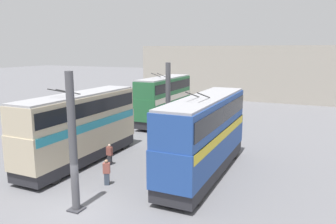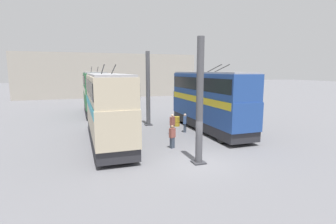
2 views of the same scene
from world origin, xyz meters
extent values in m
plane|color=slate|center=(0.00, 0.00, 0.00)|extent=(240.00, 240.00, 0.00)
cube|color=#A8A093|center=(40.32, 0.00, 4.40)|extent=(0.50, 36.00, 8.80)
cylinder|color=#4C4C51|center=(-0.03, 0.00, 3.59)|extent=(0.40, 0.40, 7.17)
cube|color=#333338|center=(-0.03, 0.00, 0.04)|extent=(0.73, 0.73, 0.08)
cylinder|color=#4C4C51|center=(11.42, 0.00, 3.59)|extent=(0.40, 0.40, 7.17)
cube|color=#333338|center=(11.42, 0.00, 0.04)|extent=(0.73, 0.73, 0.08)
cylinder|color=black|center=(11.64, -5.54, 0.50)|extent=(1.00, 0.30, 1.00)
cylinder|color=black|center=(11.64, -3.44, 0.50)|extent=(1.00, 0.30, 1.00)
cylinder|color=black|center=(3.23, -5.54, 0.50)|extent=(1.00, 0.30, 1.00)
cylinder|color=black|center=(3.23, -3.44, 0.50)|extent=(1.00, 0.30, 1.00)
cube|color=#28282D|center=(7.34, -4.49, 0.66)|extent=(11.18, 2.45, 0.78)
cube|color=#234793|center=(7.34, -4.49, 2.10)|extent=(11.41, 2.50, 2.11)
cube|color=yellow|center=(7.34, -4.49, 2.88)|extent=(11.06, 2.54, 0.55)
cube|color=#234793|center=(7.34, -4.49, 4.12)|extent=(11.29, 2.43, 1.93)
cube|color=black|center=(7.34, -4.49, 4.22)|extent=(10.95, 2.51, 1.06)
cube|color=#9E9EA3|center=(7.34, -4.49, 5.16)|extent=(11.18, 2.25, 0.14)
cube|color=black|center=(12.98, -4.49, 2.32)|extent=(0.12, 2.30, 1.35)
cylinder|color=#282828|center=(5.91, -4.84, 5.52)|extent=(2.35, 0.07, 0.65)
cylinder|color=#282828|center=(5.91, -4.14, 5.52)|extent=(2.35, 0.07, 0.65)
cylinder|color=black|center=(10.04, 3.44, 0.45)|extent=(0.90, 0.30, 0.90)
cylinder|color=black|center=(10.04, 5.54, 0.45)|extent=(0.90, 0.30, 0.90)
cylinder|color=black|center=(2.07, 3.44, 0.45)|extent=(0.90, 0.30, 0.90)
cylinder|color=black|center=(2.07, 5.54, 0.45)|extent=(0.90, 0.30, 0.90)
cube|color=#28282D|center=(5.96, 4.49, 0.63)|extent=(10.76, 2.45, 0.75)
cube|color=beige|center=(5.96, 4.49, 2.11)|extent=(10.98, 2.50, 2.22)
cube|color=teal|center=(5.96, 4.49, 2.94)|extent=(10.65, 2.54, 0.55)
cube|color=beige|center=(5.96, 4.49, 4.09)|extent=(10.87, 2.43, 1.75)
cube|color=black|center=(5.96, 4.49, 4.18)|extent=(10.54, 2.51, 0.96)
cube|color=#9E9EA3|center=(5.96, 4.49, 5.04)|extent=(10.76, 2.25, 0.14)
cube|color=black|center=(11.38, 4.49, 2.33)|extent=(0.12, 2.30, 1.42)
cylinder|color=#282828|center=(4.58, 4.14, 5.40)|extent=(2.35, 0.07, 0.65)
cylinder|color=#282828|center=(4.58, 4.84, 5.40)|extent=(2.35, 0.07, 0.65)
cylinder|color=black|center=(23.67, 3.44, 0.53)|extent=(1.05, 0.30, 1.05)
cylinder|color=black|center=(23.67, 5.54, 0.53)|extent=(1.05, 0.30, 1.05)
cylinder|color=black|center=(17.01, 3.44, 0.53)|extent=(1.05, 0.30, 1.05)
cylinder|color=black|center=(17.01, 5.54, 0.53)|extent=(1.05, 0.30, 1.05)
cube|color=#28282D|center=(20.24, 4.49, 0.68)|extent=(9.47, 2.45, 0.79)
cube|color=#286B3D|center=(20.24, 4.49, 2.20)|extent=(9.66, 2.50, 2.26)
cube|color=silver|center=(20.24, 4.49, 3.06)|extent=(9.37, 2.54, 0.55)
cube|color=#286B3D|center=(20.24, 4.49, 4.19)|extent=(9.56, 2.43, 1.72)
cube|color=black|center=(20.24, 4.49, 4.28)|extent=(9.27, 2.51, 0.94)
cube|color=#9E9EA3|center=(20.24, 4.49, 5.12)|extent=(9.47, 2.25, 0.14)
cube|color=black|center=(25.01, 4.49, 2.43)|extent=(0.12, 2.30, 1.44)
cylinder|color=#282828|center=(19.04, 4.14, 5.48)|extent=(2.35, 0.07, 0.65)
cylinder|color=#282828|center=(19.04, 4.84, 5.48)|extent=(2.35, 0.07, 0.65)
cube|color=#473D33|center=(6.95, -0.90, 0.41)|extent=(0.32, 0.36, 0.81)
cube|color=#934C42|center=(6.95, -0.90, 1.16)|extent=(0.41, 0.48, 0.71)
sphere|color=beige|center=(6.95, -0.90, 1.63)|extent=(0.23, 0.23, 0.23)
cube|color=#2D2D33|center=(6.37, 2.32, 0.36)|extent=(0.22, 0.31, 0.72)
cube|color=#934C42|center=(6.37, 2.32, 1.03)|extent=(0.26, 0.43, 0.62)
sphere|color=beige|center=(6.37, 2.32, 1.44)|extent=(0.20, 0.20, 0.20)
cube|color=#384251|center=(7.44, -2.25, 0.38)|extent=(0.36, 0.33, 0.77)
cube|color=#3D5684|center=(7.44, -2.25, 1.10)|extent=(0.48, 0.42, 0.67)
sphere|color=beige|center=(7.44, -2.25, 1.54)|extent=(0.22, 0.22, 0.22)
cube|color=#384251|center=(3.30, 0.42, 0.38)|extent=(0.31, 0.36, 0.75)
cube|color=#934C42|center=(3.30, 0.42, 1.08)|extent=(0.39, 0.48, 0.66)
sphere|color=#A37A5B|center=(3.30, 0.42, 1.52)|extent=(0.21, 0.21, 0.21)
cylinder|color=#B28E23|center=(10.08, -2.49, 0.47)|extent=(0.59, 0.59, 0.93)
cylinder|color=#B28E23|center=(10.08, -2.49, 0.47)|extent=(0.62, 0.62, 0.04)
camera|label=1|loc=(-12.35, -10.82, 8.17)|focal=35.00mm
camera|label=2|loc=(-13.27, 6.44, 5.30)|focal=28.00mm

